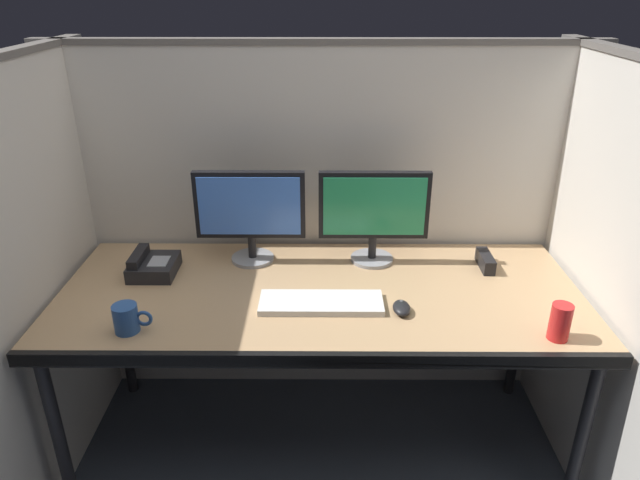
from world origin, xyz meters
TOP-DOWN VIEW (x-y plane):
  - cubicle_partition_rear at (0.00, 0.74)m, footprint 2.21×0.06m
  - cubicle_partition_left at (-0.99, 0.20)m, footprint 0.06×1.41m
  - cubicle_partition_right at (0.99, 0.20)m, footprint 0.06×1.41m
  - desk at (0.00, 0.29)m, footprint 1.90×0.80m
  - monitor_left at (-0.27, 0.55)m, footprint 0.43×0.17m
  - monitor_right at (0.21, 0.54)m, footprint 0.43×0.17m
  - keyboard_main at (0.01, 0.19)m, footprint 0.43×0.15m
  - computer_mouse at (0.28, 0.15)m, footprint 0.06×0.10m
  - desk_phone at (-0.65, 0.43)m, footprint 0.17×0.19m
  - coffee_mug at (-0.62, 0.03)m, footprint 0.13×0.08m
  - soda_can at (0.75, -0.00)m, footprint 0.07×0.07m
  - red_stapler at (0.65, 0.49)m, footprint 0.04×0.15m

SIDE VIEW (x-z plane):
  - desk at x=0.00m, z-range 0.32..1.06m
  - keyboard_main at x=0.01m, z-range 0.74..0.76m
  - computer_mouse at x=0.28m, z-range 0.74..0.77m
  - red_stapler at x=0.65m, z-range 0.74..0.80m
  - desk_phone at x=-0.65m, z-range 0.73..0.82m
  - coffee_mug at x=-0.62m, z-range 0.74..0.84m
  - cubicle_partition_rear at x=0.00m, z-range 0.00..1.58m
  - cubicle_partition_left at x=-0.99m, z-range 0.00..1.58m
  - cubicle_partition_right at x=0.99m, z-range 0.00..1.58m
  - soda_can at x=0.75m, z-range 0.74..0.86m
  - monitor_left at x=-0.27m, z-range 0.77..1.14m
  - monitor_right at x=0.21m, z-range 0.77..1.14m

